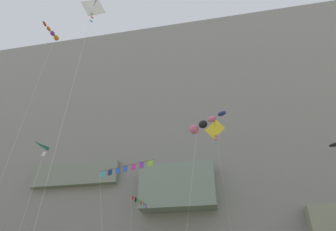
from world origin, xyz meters
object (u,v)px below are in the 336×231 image
Objects in this scene: kite_banner_mid_right at (139,205)px; kite_delta_high_right at (45,162)px; kite_banner_front_field at (125,173)px; kite_windsock_upper_right at (53,35)px; kite_diamond_high_center at (93,11)px; kite_windsock_far_left at (202,125)px; kite_diamond_upper_left at (215,131)px.

kite_delta_high_right is at bearing -89.41° from kite_banner_mid_right.
kite_banner_mid_right reaches higher than kite_banner_front_field.
kite_diamond_high_center is (7.97, -5.72, -4.97)m from kite_windsock_upper_right.
kite_diamond_high_center is 2.21× the size of kite_delta_high_right.
kite_windsock_far_left is at bearing -2.61° from kite_windsock_upper_right.
kite_windsock_far_left is 1.14× the size of kite_banner_front_field.
kite_delta_high_right is (6.57, -5.24, -18.12)m from kite_windsock_upper_right.
kite_delta_high_right is (-1.40, 0.48, -13.15)m from kite_diamond_high_center.
kite_delta_high_right is 0.79× the size of kite_banner_mid_right.
kite_windsock_upper_right reaches higher than kite_banner_mid_right.
kite_banner_front_field is at bearing 14.24° from kite_windsock_upper_right.
kite_banner_front_field is (-7.02, 3.04, -2.21)m from kite_windsock_far_left.
kite_diamond_high_center is 21.33m from kite_diamond_upper_left.
kite_diamond_high_center is at bearing -35.67° from kite_windsock_upper_right.
kite_banner_front_field is 0.57× the size of kite_diamond_upper_left.
kite_windsock_far_left reaches higher than kite_banner_front_field.
kite_diamond_upper_left is at bearing 86.44° from kite_windsock_far_left.
kite_windsock_upper_right is at bearing 144.33° from kite_diamond_high_center.
kite_diamond_upper_left is (10.63, -3.13, 8.19)m from kite_banner_mid_right.
kite_delta_high_right is at bearing -108.38° from kite_banner_front_field.
kite_windsock_upper_right reaches higher than kite_diamond_upper_left.
kite_windsock_far_left is at bearing 25.30° from kite_delta_high_right.
kite_diamond_upper_left is (10.41, 18.76, 11.27)m from kite_delta_high_right.
kite_banner_mid_right is (6.35, 16.65, -15.04)m from kite_windsock_upper_right.
kite_banner_mid_right is (-2.73, 14.35, 1.12)m from kite_banner_front_field.
kite_delta_high_right is 11.33m from kite_windsock_far_left.
kite_delta_high_right is at bearing -38.55° from kite_windsock_upper_right.
kite_banner_front_field is (1.11, 8.02, -11.19)m from kite_diamond_high_center.
kite_banner_front_field is at bearing 82.15° from kite_diamond_high_center.
kite_windsock_upper_right reaches higher than kite_diamond_high_center.
kite_delta_high_right is 0.86× the size of kite_banner_front_field.
kite_windsock_far_left is 7.96m from kite_banner_front_field.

